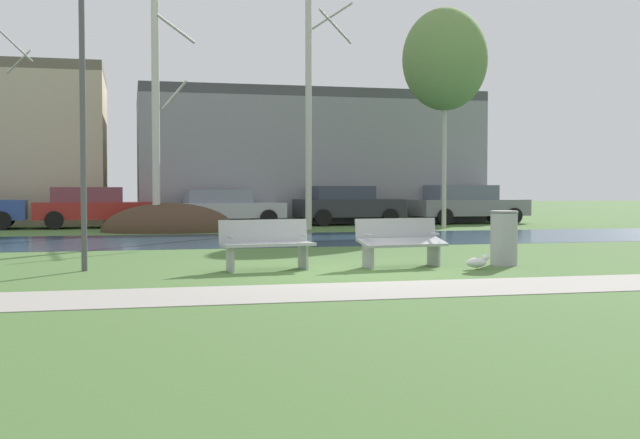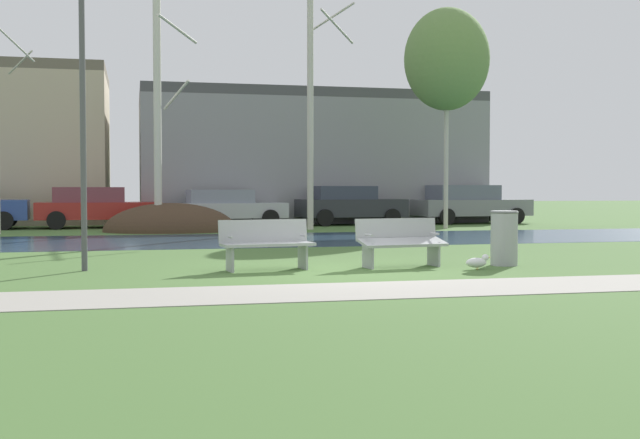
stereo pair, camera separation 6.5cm
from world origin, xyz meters
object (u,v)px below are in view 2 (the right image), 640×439
parked_wagon_fourth_dark (349,204)px  bench_left (266,243)px  streetlamp (82,55)px  parked_suv_fifth_grey (469,203)px  parked_hatch_third_silver (226,207)px  seagull (477,262)px  bench_right (400,241)px  trash_bin (504,237)px  parked_sedan_second_red (96,206)px

parked_wagon_fourth_dark → bench_left: bearing=-109.9°
streetlamp → parked_suv_fifth_grey: bearing=48.3°
parked_hatch_third_silver → seagull: bearing=-81.5°
parked_hatch_third_silver → parked_suv_fifth_grey: bearing=1.9°
bench_right → bench_left: bearing=180.0°
bench_right → parked_wagon_fourth_dark: bearing=78.0°
trash_bin → bench_right: bearing=175.3°
parked_sedan_second_red → bench_left: bearing=-77.4°
bench_left → parked_sedan_second_red: size_ratio=0.37×
parked_wagon_fourth_dark → parked_suv_fifth_grey: size_ratio=0.89×
parked_hatch_third_silver → parked_wagon_fourth_dark: parked_wagon_fourth_dark is taller
bench_left → parked_suv_fifth_grey: size_ratio=0.35×
parked_wagon_fourth_dark → bench_right: bearing=-102.0°
trash_bin → streetlamp: (-7.45, 0.73, 3.16)m
bench_left → parked_wagon_fourth_dark: size_ratio=0.39×
parked_wagon_fourth_dark → parked_suv_fifth_grey: (5.04, 0.03, 0.01)m
streetlamp → bench_left: bearing=-10.7°
bench_right → parked_sedan_second_red: size_ratio=0.37×
seagull → parked_sedan_second_red: parked_sedan_second_red is taller
streetlamp → bench_right: bearing=-6.0°
parked_sedan_second_red → parked_wagon_fourth_dark: (9.49, 0.25, 0.02)m
trash_bin → parked_sedan_second_red: 18.05m
parked_hatch_third_silver → parked_suv_fifth_grey: (9.84, 0.32, 0.08)m
bench_left → streetlamp: (-3.06, 0.58, 3.21)m
bench_left → trash_bin: (4.39, -0.16, 0.05)m
bench_left → seagull: size_ratio=3.58×
bench_left → parked_sedan_second_red: 16.43m
parked_hatch_third_silver → parked_wagon_fourth_dark: size_ratio=1.01×
trash_bin → parked_hatch_third_silver: (-3.28, 16.16, 0.21)m
parked_wagon_fourth_dark → parked_suv_fifth_grey: parked_suv_fifth_grey is taller
seagull → streetlamp: 7.66m
trash_bin → streetlamp: bearing=174.4°
streetlamp → parked_wagon_fourth_dark: (8.97, 15.71, -2.88)m
bench_left → streetlamp: streetlamp is taller
bench_right → seagull: bearing=-32.8°
streetlamp → seagull: bearing=-11.2°
parked_sedan_second_red → parked_hatch_third_silver: 4.69m
seagull → streetlamp: size_ratio=0.08×
trash_bin → parked_suv_fifth_grey: 17.74m
parked_wagon_fourth_dark → streetlamp: bearing=-119.7°
streetlamp → parked_wagon_fourth_dark: streetlamp is taller
bench_right → streetlamp: bearing=174.0°
seagull → parked_hatch_third_silver: parked_hatch_third_silver is taller
bench_left → parked_suv_fifth_grey: bearing=56.1°
seagull → parked_hatch_third_silver: 16.94m
streetlamp → parked_hatch_third_silver: (4.17, 15.42, -2.95)m
bench_left → bench_right: same height
streetlamp → parked_hatch_third_silver: bearing=74.9°
parked_suv_fifth_grey → bench_right: bearing=-117.5°
parked_hatch_third_silver → parked_wagon_fourth_dark: bearing=3.4°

